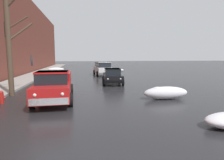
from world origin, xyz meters
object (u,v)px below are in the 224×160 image
Objects in this scene: suv_white_parked_kerbside_mid at (103,68)px; fire_hydrant at (2,97)px; bare_tree_second_along_sidewalk at (9,37)px; pickup_truck_red_approaching_near_lane at (54,86)px; sedan_black_parked_kerbside_close at (112,76)px.

suv_white_parked_kerbside_mid is 16.12m from fire_hydrant.
bare_tree_second_along_sidewalk reaches higher than fire_hydrant.
bare_tree_second_along_sidewalk is at bearing 145.67° from pickup_truck_red_approaching_near_lane.
fire_hydrant is at bearing -86.12° from bare_tree_second_along_sidewalk.
pickup_truck_red_approaching_near_lane is 14.90m from suv_white_parked_kerbside_mid.
sedan_black_parked_kerbside_close is (4.39, 6.42, -0.13)m from pickup_truck_red_approaching_near_lane.
fire_hydrant is (-7.12, -6.64, -0.39)m from sedan_black_parked_kerbside_close.
bare_tree_second_along_sidewalk is at bearing 93.88° from fire_hydrant.
suv_white_parked_kerbside_mid is (7.21, 12.29, -2.75)m from bare_tree_second_along_sidewalk.
bare_tree_second_along_sidewalk is at bearing -120.39° from suv_white_parked_kerbside_mid.
pickup_truck_red_approaching_near_lane is 1.17× the size of suv_white_parked_kerbside_mid.
fire_hydrant is at bearing -115.99° from suv_white_parked_kerbside_mid.
pickup_truck_red_approaching_near_lane is 7.52× the size of fire_hydrant.
bare_tree_second_along_sidewalk is 1.58× the size of suv_white_parked_kerbside_mid.
pickup_truck_red_approaching_near_lane is at bearing -124.40° from sedan_black_parked_kerbside_close.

